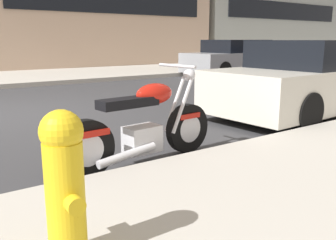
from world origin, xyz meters
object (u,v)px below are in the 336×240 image
(parked_car_at_intersection, at_px, (315,79))
(fire_hydrant, at_px, (65,182))
(parked_motorcycle, at_px, (144,127))
(car_opposite_curb, at_px, (235,58))

(parked_car_at_intersection, relative_size, fire_hydrant, 5.41)
(parked_motorcycle, relative_size, fire_hydrant, 2.28)
(parked_motorcycle, relative_size, car_opposite_curb, 0.45)
(parked_motorcycle, distance_m, fire_hydrant, 2.11)
(parked_car_at_intersection, bearing_deg, fire_hydrant, -161.48)
(car_opposite_curb, bearing_deg, parked_car_at_intersection, 53.11)
(parked_car_at_intersection, relative_size, car_opposite_curb, 1.06)
(car_opposite_curb, bearing_deg, parked_motorcycle, 37.10)
(parked_motorcycle, bearing_deg, car_opposite_curb, 34.58)
(parked_motorcycle, xyz_separation_m, fire_hydrant, (-1.46, -1.52, 0.18))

